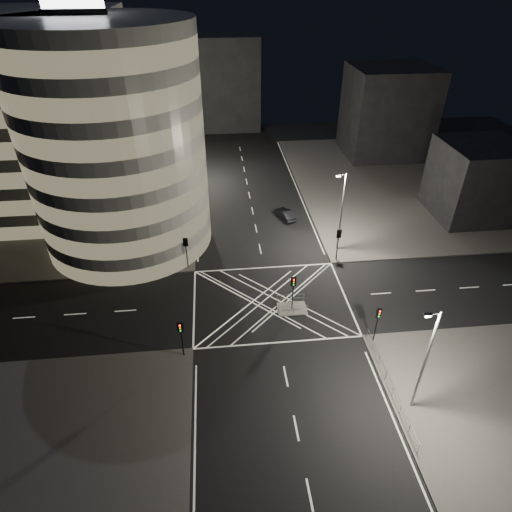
{
  "coord_description": "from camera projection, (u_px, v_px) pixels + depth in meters",
  "views": [
    {
      "loc": [
        -5.06,
        -34.08,
        29.38
      ],
      "look_at": [
        -1.12,
        4.15,
        3.0
      ],
      "focal_mm": 30.0,
      "sensor_mm": 36.0,
      "label": 1
    }
  ],
  "objects": [
    {
      "name": "traffic_signal_fr",
      "position": [
        338.0,
        239.0,
        49.68
      ],
      "size": [
        0.55,
        0.22,
        4.0
      ],
      "color": "black",
      "rests_on": "sidewalk_far_right"
    },
    {
      "name": "traffic_signal_nr",
      "position": [
        378.0,
        319.0,
        38.53
      ],
      "size": [
        0.55,
        0.22,
        4.0
      ],
      "color": "black",
      "rests_on": "sidewalk_near_right"
    },
    {
      "name": "building_far_end",
      "position": [
        215.0,
        84.0,
        87.14
      ],
      "size": [
        18.0,
        8.0,
        18.0
      ],
      "primitive_type": "cube",
      "color": "black",
      "rests_on": "ground"
    },
    {
      "name": "street_lamp_right_far",
      "position": [
        341.0,
        210.0,
        50.05
      ],
      "size": [
        1.25,
        0.25,
        10.0
      ],
      "color": "slate",
      "rests_on": "sidewalk_far_right"
    },
    {
      "name": "tree_b",
      "position": [
        173.0,
        203.0,
        53.94
      ],
      "size": [
        3.94,
        3.94,
        6.51
      ],
      "color": "black",
      "rests_on": "sidewalk_far_left"
    },
    {
      "name": "railing_island_north",
      "position": [
        291.0,
        298.0,
        44.29
      ],
      "size": [
        2.8,
        0.06,
        1.1
      ],
      "primitive_type": "cube",
      "color": "slate",
      "rests_on": "central_island"
    },
    {
      "name": "traffic_signal_nl",
      "position": [
        181.0,
        333.0,
        37.04
      ],
      "size": [
        0.55,
        0.22,
        4.0
      ],
      "color": "black",
      "rests_on": "sidewalk_near_left"
    },
    {
      "name": "traffic_signal_fl",
      "position": [
        186.0,
        247.0,
        48.19
      ],
      "size": [
        0.55,
        0.22,
        4.0
      ],
      "color": "black",
      "rests_on": "sidewalk_far_left"
    },
    {
      "name": "office_block_rear",
      "position": [
        108.0,
        96.0,
        71.28
      ],
      "size": [
        24.0,
        16.0,
        22.0
      ],
      "primitive_type": "cube",
      "color": "gray",
      "rests_on": "sidewalk_far_left"
    },
    {
      "name": "tree_e",
      "position": [
        180.0,
        152.0,
        68.8
      ],
      "size": [
        3.45,
        3.45,
        6.07
      ],
      "color": "black",
      "rests_on": "sidewalk_far_left"
    },
    {
      "name": "office_tower_curved",
      "position": [
        82.0,
        131.0,
        51.46
      ],
      "size": [
        30.0,
        29.0,
        27.2
      ],
      "color": "gray",
      "rests_on": "sidewalk_far_left"
    },
    {
      "name": "building_right_near",
      "position": [
        476.0,
        180.0,
        57.75
      ],
      "size": [
        10.0,
        10.0,
        10.0
      ],
      "primitive_type": "cube",
      "color": "black",
      "rests_on": "sidewalk_far_right"
    },
    {
      "name": "tree_c",
      "position": [
        175.0,
        179.0,
        58.53
      ],
      "size": [
        3.67,
        3.67,
        6.96
      ],
      "color": "black",
      "rests_on": "sidewalk_far_left"
    },
    {
      "name": "tree_a",
      "position": [
        170.0,
        223.0,
        48.72
      ],
      "size": [
        4.46,
        4.46,
        7.33
      ],
      "color": "black",
      "rests_on": "sidewalk_far_left"
    },
    {
      "name": "traffic_signal_island",
      "position": [
        293.0,
        287.0,
        42.3
      ],
      "size": [
        0.55,
        0.22,
        4.0
      ],
      "color": "black",
      "rests_on": "central_island"
    },
    {
      "name": "sidewalk_far_left",
      "position": [
        58.0,
        198.0,
        64.66
      ],
      "size": [
        42.0,
        42.0,
        0.15
      ],
      "primitive_type": "cube",
      "color": "#4A4845",
      "rests_on": "ground"
    },
    {
      "name": "street_lamp_left_far",
      "position": [
        185.0,
        151.0,
        65.68
      ],
      "size": [
        1.25,
        0.25,
        10.0
      ],
      "color": "slate",
      "rests_on": "sidewalk_far_left"
    },
    {
      "name": "street_lamp_right_near",
      "position": [
        425.0,
        359.0,
        31.19
      ],
      "size": [
        1.25,
        0.25,
        10.0
      ],
      "color": "slate",
      "rests_on": "sidewalk_near_right"
    },
    {
      "name": "central_island",
      "position": [
        292.0,
        309.0,
        43.91
      ],
      "size": [
        3.0,
        2.0,
        0.15
      ],
      "primitive_type": "cube",
      "color": "slate",
      "rests_on": "ground"
    },
    {
      "name": "railing_island_south",
      "position": [
        294.0,
        310.0,
        42.81
      ],
      "size": [
        2.8,
        0.06,
        1.1
      ],
      "primitive_type": "cube",
      "color": "slate",
      "rests_on": "central_island"
    },
    {
      "name": "sedan",
      "position": [
        285.0,
        214.0,
        59.21
      ],
      "size": [
        2.64,
        4.25,
        1.32
      ],
      "primitive_type": "imported",
      "rotation": [
        0.0,
        0.0,
        3.48
      ],
      "color": "black",
      "rests_on": "ground"
    },
    {
      "name": "street_lamp_left_near",
      "position": [
        180.0,
        205.0,
        50.92
      ],
      "size": [
        1.25,
        0.25,
        10.0
      ],
      "color": "slate",
      "rests_on": "sidewalk_far_left"
    },
    {
      "name": "railing_near_right",
      "position": [
        389.0,
        383.0,
        35.35
      ],
      "size": [
        0.06,
        11.7,
        1.1
      ],
      "primitive_type": "cube",
      "color": "slate",
      "rests_on": "sidewalk_near_right"
    },
    {
      "name": "building_right_far",
      "position": [
        387.0,
        112.0,
        75.68
      ],
      "size": [
        14.0,
        12.0,
        15.0
      ],
      "primitive_type": "cube",
      "color": "black",
      "rests_on": "sidewalk_far_right"
    },
    {
      "name": "tree_d",
      "position": [
        177.0,
        161.0,
        63.35
      ],
      "size": [
        5.29,
        5.29,
        8.05
      ],
      "color": "black",
      "rests_on": "sidewalk_far_left"
    },
    {
      "name": "ground",
      "position": [
        271.0,
        301.0,
        45.01
      ],
      "size": [
        120.0,
        120.0,
        0.0
      ],
      "primitive_type": "plane",
      "color": "black",
      "rests_on": "ground"
    },
    {
      "name": "sidewalk_far_right",
      "position": [
        425.0,
        181.0,
        69.56
      ],
      "size": [
        42.0,
        42.0,
        0.15
      ],
      "primitive_type": "cube",
      "color": "#4A4845",
      "rests_on": "ground"
    }
  ]
}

